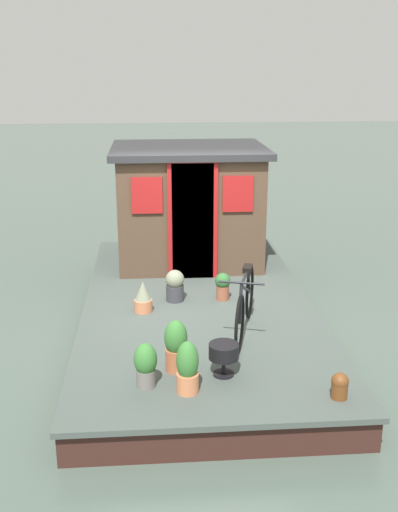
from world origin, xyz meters
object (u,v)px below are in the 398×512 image
Objects in this scene: potted_plant_lavender at (146,364)px; charcoal_grill at (224,353)px; potted_plant_basil at (175,285)px; potted_plant_mint at (143,297)px; houseboat_cabin at (189,204)px; bicycle at (245,304)px; potted_plant_thyme at (223,285)px; potted_plant_geranium at (188,368)px; potted_plant_sage at (176,345)px; mooring_bollard at (340,385)px.

potted_plant_lavender reaches higher than charcoal_grill.
potted_plant_basil is 1.04× the size of potted_plant_mint.
potted_plant_mint is at bearing 161.02° from houseboat_cabin.
potted_plant_thyme is (1.07, 0.14, -0.16)m from bicycle.
potted_plant_basil is at bearing 0.58° from potted_plant_geranium.
potted_plant_mint reaches higher than charcoal_grill.
potted_plant_thyme is at bearing -20.14° from potted_plant_sage.
bicycle is (-2.82, -0.47, -0.55)m from houseboat_cabin.
charcoal_grill is (-1.73, -0.83, 0.06)m from potted_plant_mint.
potted_plant_basil is 0.94× the size of potted_plant_lavender.
houseboat_cabin is at bearing -9.75° from potted_plant_basil.
mooring_bollard is (-0.22, -1.43, -0.12)m from potted_plant_geranium.
potted_plant_thyme is 0.64m from potted_plant_basil.
potted_plant_lavender is at bearing 170.45° from potted_plant_basil.
potted_plant_sage is 0.43m from potted_plant_lavender.
mooring_bollard is at bearing -113.68° from potted_plant_sage.
potted_plant_lavender is at bearing 70.11° from potted_plant_geranium.
bicycle is 3.72× the size of potted_plant_basil.
charcoal_grill is (-1.00, 0.37, -0.12)m from bicycle.
potted_plant_geranium is at bearing 81.23° from mooring_bollard.
potted_plant_sage reaches higher than potted_plant_lavender.
bicycle is at bearing 23.89° from mooring_bollard.
mooring_bollard is at bearing -140.39° from potted_plant_mint.
houseboat_cabin is at bearing 14.79° from mooring_bollard.
houseboat_cabin reaches higher than potted_plant_lavender.
houseboat_cabin is 6.37× the size of potted_plant_thyme.
potted_plant_mint is 2.93m from mooring_bollard.
bicycle is 4.27× the size of potted_plant_thyme.
mooring_bollard is (-2.60, -1.45, -0.08)m from potted_plant_basil.
mooring_bollard is (-2.59, -0.81, -0.07)m from potted_plant_thyme.
potted_plant_basil is (1.08, 0.77, -0.15)m from bicycle.
bicycle reaches higher than mooring_bollard.
potted_plant_lavender is at bearing -178.71° from potted_plant_mint.
bicycle is 1.33m from potted_plant_basil.
potted_plant_geranium is (-2.38, -0.02, 0.04)m from potted_plant_basil.
potted_plant_mint is (-2.09, 0.72, -0.73)m from houseboat_cabin.
potted_plant_sage reaches higher than mooring_bollard.
potted_plant_sage reaches higher than potted_plant_basil.
potted_plant_lavender is at bearing 78.70° from mooring_bollard.
bicycle is at bearing -121.58° from potted_plant_mint.
houseboat_cabin is at bearing -3.83° from potted_plant_geranium.
potted_plant_geranium reaches higher than potted_plant_lavender.
potted_plant_geranium is 1.45m from mooring_bollard.
potted_plant_thyme is 2.45m from potted_plant_geranium.
charcoal_grill is at bearing -178.38° from houseboat_cabin.
bicycle is 1.21m from potted_plant_sage.
potted_plant_basil reaches higher than charcoal_grill.
mooring_bollard is at bearing -165.21° from houseboat_cabin.
houseboat_cabin is 5.78× the size of potted_plant_mint.
houseboat_cabin is 4.57m from mooring_bollard.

